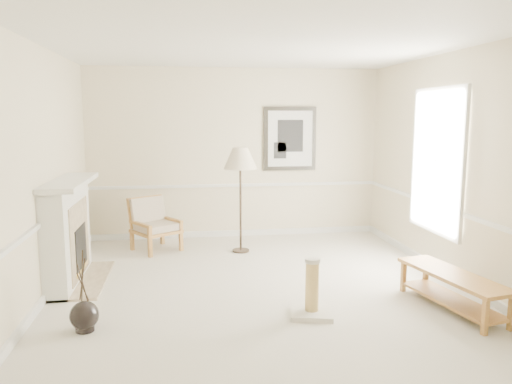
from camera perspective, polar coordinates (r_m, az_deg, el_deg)
ground at (r=6.23m, az=0.40°, el=-10.94°), size 5.50×5.50×0.00m
room at (r=5.97m, az=1.62°, el=6.51°), size 5.04×5.54×2.92m
fireplace at (r=6.72m, az=-20.64°, el=-4.35°), size 0.64×1.64×1.31m
floor_vase at (r=5.30m, az=-19.02°, el=-13.29°), size 0.28×0.28×0.83m
armchair at (r=8.02m, az=-11.71°, el=-3.34°), size 0.89×0.90×0.83m
floor_lamp at (r=7.58m, az=-1.80°, el=3.53°), size 0.56×0.56×1.62m
bench at (r=5.92m, az=21.53°, el=-9.88°), size 0.69×1.47×0.40m
scratching_post at (r=5.42m, az=6.40°, el=-11.88°), size 0.52×0.52×0.62m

